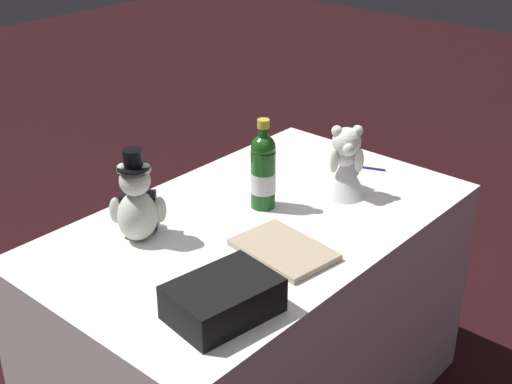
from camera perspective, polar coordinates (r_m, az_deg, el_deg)
reception_table at (r=2.45m, az=0.00°, el=-10.31°), size 1.41×0.84×0.78m
teddy_bear_groom at (r=2.13m, az=-9.53°, el=-1.03°), size 0.16×0.15×0.29m
teddy_bear_bride at (r=2.38m, az=7.15°, el=2.39°), size 0.20×0.20×0.25m
champagne_bottle at (r=2.27m, az=0.58°, el=1.75°), size 0.08×0.08×0.30m
signing_pen at (r=2.62m, az=8.76°, el=1.97°), size 0.06×0.14×0.01m
gift_case_black at (r=1.79m, az=-2.67°, el=-8.57°), size 0.29×0.22×0.09m
guestbook at (r=2.06m, az=2.24°, el=-4.66°), size 0.23×0.31×0.02m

